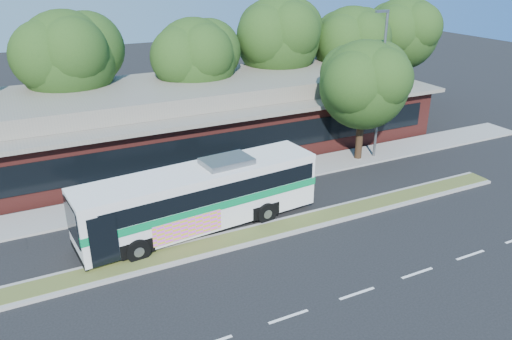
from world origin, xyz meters
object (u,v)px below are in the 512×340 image
object	(u,v)px
lamp_post	(380,82)
sidewalk_tree	(368,82)
transit_bus	(201,193)
sedan	(51,181)

from	to	relation	value
lamp_post	sidewalk_tree	distance (m)	0.76
lamp_post	sidewalk_tree	size ratio (longest dim) A/B	1.22
transit_bus	sidewalk_tree	xyz separation A→B (m)	(12.31, 3.93, 3.13)
lamp_post	sedan	distance (m)	19.71
lamp_post	transit_bus	bearing A→B (deg)	-164.52
transit_bus	sedan	bearing A→B (deg)	125.18
sedan	sidewalk_tree	distance (m)	19.00
lamp_post	sidewalk_tree	world-z (taller)	lamp_post
lamp_post	sedan	xyz separation A→B (m)	(-18.97, 3.41, -4.12)
transit_bus	sedan	distance (m)	9.27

